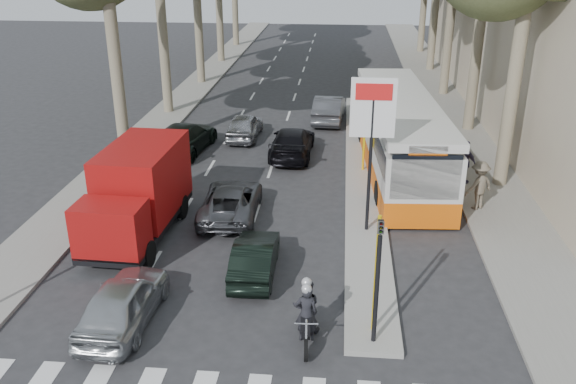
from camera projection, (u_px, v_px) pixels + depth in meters
name	position (u px, v px, depth m)	size (l,w,h in m)	color
ground	(257.00, 307.00, 17.48)	(120.00, 120.00, 0.00)	#28282B
sidewalk_right	(440.00, 98.00, 39.67)	(3.20, 70.00, 0.12)	gray
median_left	(200.00, 82.00, 43.80)	(2.40, 64.00, 0.12)	gray
traffic_island	(363.00, 171.00, 27.27)	(1.50, 26.00, 0.16)	gray
billboard	(372.00, 134.00, 20.35)	(1.50, 12.10, 5.60)	yellow
traffic_light_island	(378.00, 262.00, 14.87)	(0.16, 0.41, 3.60)	black
silver_hatchback	(123.00, 302.00, 16.49)	(1.61, 4.01, 1.37)	#A9ADB1
dark_hatchback	(255.00, 257.00, 18.95)	(1.26, 3.60, 1.19)	black
queue_car_a	(231.00, 201.00, 22.89)	(2.04, 4.43, 1.23)	#47494E
queue_car_b	(292.00, 142.00, 29.14)	(1.92, 4.72, 1.37)	black
queue_car_c	(244.00, 126.00, 31.73)	(1.56, 3.87, 1.32)	#999AA0
queue_car_d	(329.00, 109.00, 34.58)	(1.57, 4.50, 1.48)	#4D4E54
queue_car_e	(184.00, 138.00, 29.63)	(2.05, 5.04, 1.46)	black
red_truck	(138.00, 191.00, 21.07)	(2.47, 5.95, 3.13)	black
city_bus	(399.00, 132.00, 27.02)	(3.58, 12.83, 3.34)	#E35C0C
motorcycle	(306.00, 311.00, 15.87)	(0.76, 2.06, 1.75)	black
pedestrian_near	(465.00, 162.00, 25.52)	(1.09, 0.53, 1.87)	#352E45
pedestrian_far	(479.00, 185.00, 23.12)	(1.23, 0.55, 1.91)	#6B6150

